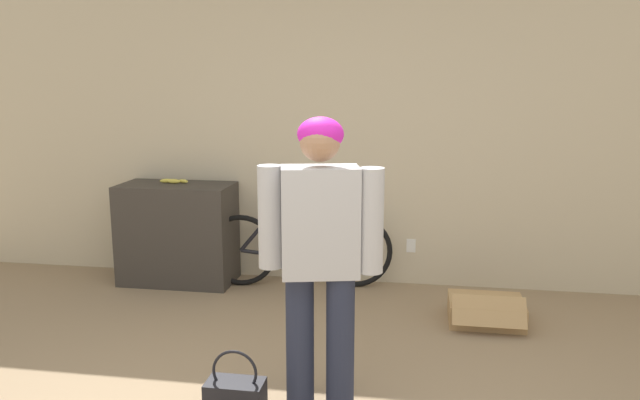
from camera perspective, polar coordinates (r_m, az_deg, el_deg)
name	(u,v)px	position (r m, az deg, el deg)	size (l,w,h in m)	color
wall_back	(351,137)	(5.49, 2.83, 5.75)	(8.00, 0.07, 2.60)	beige
side_shelf	(178,233)	(5.72, -12.87, -3.00)	(0.99, 0.51, 0.89)	#38332D
person	(320,245)	(3.31, 0.00, -4.13)	(0.67, 0.32, 1.62)	#23283D
bicycle	(298,248)	(5.47, -2.03, -4.44)	(1.64, 0.46, 0.71)	black
banana	(174,181)	(5.69, -13.22, 1.70)	(0.28, 0.08, 0.04)	#EAD64C
handbag	(235,396)	(3.59, -7.75, -17.34)	(0.32, 0.18, 0.38)	black
cardboard_box	(486,311)	(4.92, 14.92, -9.75)	(0.55, 0.51, 0.26)	tan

